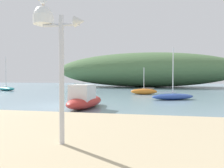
{
  "coord_description": "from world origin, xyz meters",
  "views": [
    {
      "loc": [
        6.14,
        -12.79,
        1.8
      ],
      "look_at": [
        2.73,
        4.08,
        1.31
      ],
      "focal_mm": 33.97,
      "sensor_mm": 36.0,
      "label": 1
    }
  ],
  "objects_px": {
    "seagull_on_radar": "(43,1)",
    "sailboat_outer_mooring": "(173,96)",
    "motorboat_centre_water": "(78,88)",
    "motorboat_mid_channel": "(84,100)",
    "mast_structure": "(50,31)",
    "sailboat_west_reach": "(144,91)",
    "sailboat_far_right": "(6,89)"
  },
  "relations": [
    {
      "from": "sailboat_outer_mooring",
      "to": "motorboat_mid_channel",
      "type": "distance_m",
      "value": 8.28
    },
    {
      "from": "motorboat_centre_water",
      "to": "sailboat_outer_mooring",
      "type": "relative_size",
      "value": 0.92
    },
    {
      "from": "mast_structure",
      "to": "sailboat_west_reach",
      "type": "relative_size",
      "value": 1.13
    },
    {
      "from": "sailboat_outer_mooring",
      "to": "sailboat_west_reach",
      "type": "bearing_deg",
      "value": 116.9
    },
    {
      "from": "sailboat_far_right",
      "to": "mast_structure",
      "type": "bearing_deg",
      "value": -49.94
    },
    {
      "from": "motorboat_centre_water",
      "to": "motorboat_mid_channel",
      "type": "bearing_deg",
      "value": -68.38
    },
    {
      "from": "seagull_on_radar",
      "to": "motorboat_centre_water",
      "type": "relative_size",
      "value": 0.07
    },
    {
      "from": "mast_structure",
      "to": "seagull_on_radar",
      "type": "bearing_deg",
      "value": 178.61
    },
    {
      "from": "sailboat_far_right",
      "to": "sailboat_outer_mooring",
      "type": "distance_m",
      "value": 23.65
    },
    {
      "from": "motorboat_mid_channel",
      "to": "sailboat_outer_mooring",
      "type": "bearing_deg",
      "value": 47.77
    },
    {
      "from": "mast_structure",
      "to": "motorboat_mid_channel",
      "type": "height_order",
      "value": "mast_structure"
    },
    {
      "from": "seagull_on_radar",
      "to": "motorboat_mid_channel",
      "type": "distance_m",
      "value": 8.0
    },
    {
      "from": "mast_structure",
      "to": "sailboat_outer_mooring",
      "type": "relative_size",
      "value": 0.77
    },
    {
      "from": "sailboat_outer_mooring",
      "to": "sailboat_west_reach",
      "type": "relative_size",
      "value": 1.46
    },
    {
      "from": "seagull_on_radar",
      "to": "sailboat_outer_mooring",
      "type": "bearing_deg",
      "value": 72.74
    },
    {
      "from": "motorboat_centre_water",
      "to": "mast_structure",
      "type": "bearing_deg",
      "value": -71.11
    },
    {
      "from": "sailboat_west_reach",
      "to": "motorboat_mid_channel",
      "type": "bearing_deg",
      "value": -104.55
    },
    {
      "from": "sailboat_west_reach",
      "to": "mast_structure",
      "type": "bearing_deg",
      "value": -94.08
    },
    {
      "from": "mast_structure",
      "to": "seagull_on_radar",
      "type": "xyz_separation_m",
      "value": [
        -0.2,
        0.0,
        0.73
      ]
    },
    {
      "from": "seagull_on_radar",
      "to": "motorboat_mid_channel",
      "type": "relative_size",
      "value": 0.07
    },
    {
      "from": "motorboat_centre_water",
      "to": "sailboat_west_reach",
      "type": "xyz_separation_m",
      "value": [
        9.21,
        -4.51,
        -0.07
      ]
    },
    {
      "from": "motorboat_centre_water",
      "to": "sailboat_west_reach",
      "type": "bearing_deg",
      "value": -26.08
    },
    {
      "from": "sailboat_outer_mooring",
      "to": "sailboat_far_right",
      "type": "bearing_deg",
      "value": 159.47
    },
    {
      "from": "sailboat_far_right",
      "to": "motorboat_centre_water",
      "type": "height_order",
      "value": "sailboat_far_right"
    },
    {
      "from": "sailboat_far_right",
      "to": "sailboat_west_reach",
      "type": "bearing_deg",
      "value": -9.06
    },
    {
      "from": "mast_structure",
      "to": "motorboat_mid_channel",
      "type": "relative_size",
      "value": 0.81
    },
    {
      "from": "sailboat_outer_mooring",
      "to": "motorboat_mid_channel",
      "type": "xyz_separation_m",
      "value": [
        -5.56,
        -6.13,
        0.24
      ]
    },
    {
      "from": "motorboat_mid_channel",
      "to": "mast_structure",
      "type": "bearing_deg",
      "value": -77.39
    },
    {
      "from": "mast_structure",
      "to": "sailboat_far_right",
      "type": "xyz_separation_m",
      "value": [
        -18.2,
        21.64,
        -2.65
      ]
    },
    {
      "from": "sailboat_outer_mooring",
      "to": "seagull_on_radar",
      "type": "bearing_deg",
      "value": -107.26
    },
    {
      "from": "seagull_on_radar",
      "to": "sailboat_far_right",
      "type": "xyz_separation_m",
      "value": [
        -18.0,
        21.64,
        -3.38
      ]
    },
    {
      "from": "sailboat_west_reach",
      "to": "sailboat_outer_mooring",
      "type": "bearing_deg",
      "value": -63.1
    }
  ]
}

